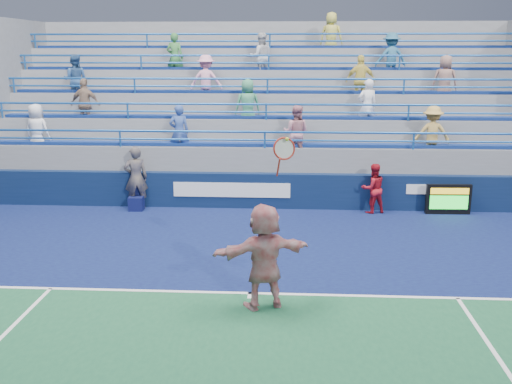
# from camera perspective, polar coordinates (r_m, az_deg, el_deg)

# --- Properties ---
(ground) EXTENTS (120.00, 120.00, 0.00)m
(ground) POSITION_cam_1_polar(r_m,az_deg,el_deg) (11.64, -0.60, -10.18)
(ground) COLOR #333538
(sponsor_wall) EXTENTS (18.00, 0.32, 1.10)m
(sponsor_wall) POSITION_cam_1_polar(r_m,az_deg,el_deg) (17.62, 0.85, 0.13)
(sponsor_wall) COLOR #0A1A3B
(sponsor_wall) RESTS_ON ground
(bleacher_stand) EXTENTS (18.00, 5.60, 6.13)m
(bleacher_stand) POSITION_cam_1_polar(r_m,az_deg,el_deg) (21.12, 1.29, 5.19)
(bleacher_stand) COLOR slate
(bleacher_stand) RESTS_ON ground
(serve_speed_board) EXTENTS (1.33, 0.18, 0.92)m
(serve_speed_board) POSITION_cam_1_polar(r_m,az_deg,el_deg) (17.88, 18.68, -0.71)
(serve_speed_board) COLOR black
(serve_speed_board) RESTS_ON ground
(judge_chair) EXTENTS (0.46, 0.46, 0.77)m
(judge_chair) POSITION_cam_1_polar(r_m,az_deg,el_deg) (17.81, -11.86, -1.03)
(judge_chair) COLOR #0D1240
(judge_chair) RESTS_ON ground
(tennis_player) EXTENTS (1.98, 1.24, 3.27)m
(tennis_player) POSITION_cam_1_polar(r_m,az_deg,el_deg) (10.71, 0.83, -6.43)
(tennis_player) COLOR silver
(tennis_player) RESTS_ON ground
(line_judge) EXTENTS (0.82, 0.67, 1.95)m
(line_judge) POSITION_cam_1_polar(r_m,az_deg,el_deg) (17.84, -11.91, 1.40)
(line_judge) COLOR #131935
(line_judge) RESTS_ON ground
(ball_girl) EXTENTS (0.87, 0.76, 1.51)m
(ball_girl) POSITION_cam_1_polar(r_m,az_deg,el_deg) (17.38, 11.64, 0.34)
(ball_girl) COLOR #AB1320
(ball_girl) RESTS_ON ground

